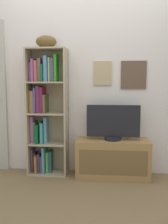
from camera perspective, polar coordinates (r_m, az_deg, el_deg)
The scene contains 6 objects.
ground at distance 2.50m, azimuth -1.47°, elevation -22.85°, with size 5.20×5.20×0.04m, color brown.
back_wall at distance 3.29m, azimuth 0.81°, elevation 8.26°, with size 4.80×0.08×2.59m.
bookshelf at distance 3.27m, azimuth -9.23°, elevation 0.03°, with size 0.51×0.28×1.65m.
football at distance 3.25m, azimuth -8.79°, elevation 15.88°, with size 0.26×0.15×0.15m, color brown.
tv_stand at distance 3.22m, azimuth 6.69°, elevation -10.71°, with size 0.93×0.36×0.49m.
television at distance 3.11m, azimuth 6.81°, elevation -2.56°, with size 0.67×0.22×0.44m.
Camera 1 is at (0.26, -2.15, 1.22)m, focal length 39.19 mm.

